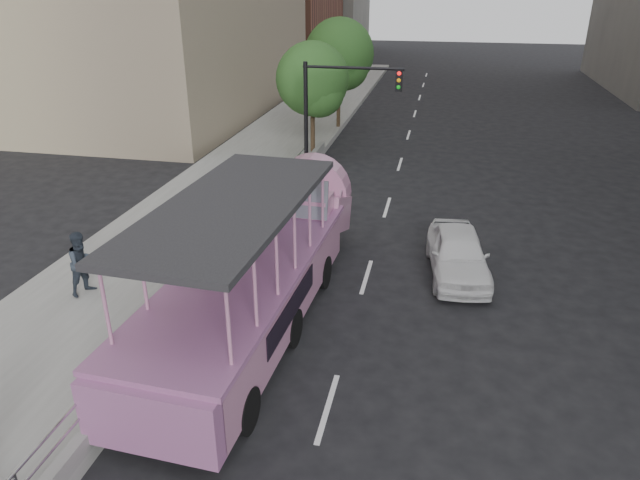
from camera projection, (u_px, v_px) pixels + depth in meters
ground at (304, 348)px, 14.03m from camera, size 160.00×160.00×0.00m
sidewalk at (227, 192)px, 23.97m from camera, size 5.50×80.00×0.30m
kerb_wall at (214, 280)px, 16.21m from camera, size 0.24×30.00×0.36m
guardrail at (212, 259)px, 15.93m from camera, size 0.07×22.00×0.71m
duck_boat at (261, 266)px, 15.00m from camera, size 3.29×11.43×3.76m
car at (458, 253)px, 17.28m from camera, size 2.15×4.32×1.42m
pedestrian_mid at (83, 263)px, 15.56m from camera, size 0.97×1.08×1.82m
parking_sign at (231, 228)px, 16.55m from camera, size 0.11×0.60×2.68m
traffic_signal at (333, 104)px, 24.03m from camera, size 4.20×0.32×5.20m
street_tree_near at (314, 82)px, 27.25m from camera, size 3.52×3.52×5.72m
street_tree_far at (341, 57)px, 32.35m from camera, size 3.97×3.97×6.45m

